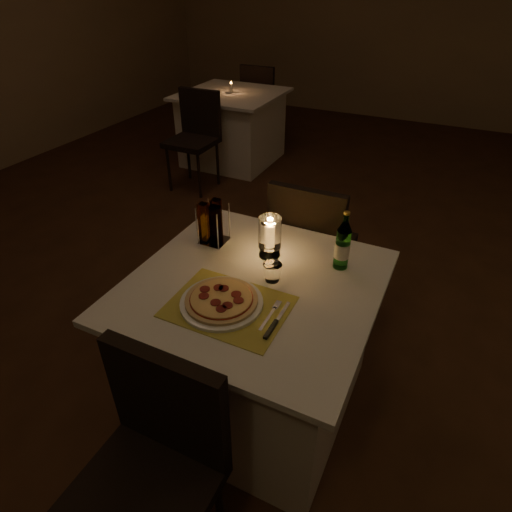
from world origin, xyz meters
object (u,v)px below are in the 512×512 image
at_px(chair_far, 310,240).
at_px(neighbor_table_left, 232,128).
at_px(tumbler, 272,272).
at_px(water_bottle, 343,246).
at_px(chair_near, 154,456).
at_px(main_table, 254,345).
at_px(pizza, 221,299).
at_px(plate, 222,303).
at_px(hurricane_candle, 270,234).

height_order(chair_far, neighbor_table_left, chair_far).
xyz_separation_m(tumbler, water_bottle, (0.23, 0.22, 0.07)).
xyz_separation_m(chair_near, chair_far, (0.00, 1.43, 0.00)).
height_order(main_table, neighbor_table_left, same).
xyz_separation_m(tumbler, neighbor_table_left, (-1.70, 2.76, -0.41)).
bearing_deg(pizza, main_table, 74.46).
relative_size(chair_near, pizza, 3.21).
distance_m(chair_near, tumbler, 0.80).
relative_size(main_table, chair_far, 1.11).
xyz_separation_m(plate, hurricane_candle, (0.02, 0.39, 0.10)).
bearing_deg(plate, chair_far, 86.80).
bearing_deg(hurricane_candle, chair_near, -88.40).
xyz_separation_m(chair_near, hurricane_candle, (-0.03, 0.93, 0.30)).
height_order(chair_near, plate, chair_near).
distance_m(main_table, pizza, 0.44).
relative_size(pizza, water_bottle, 1.04).
bearing_deg(tumbler, water_bottle, 43.60).
bearing_deg(tumbler, chair_near, -94.52).
bearing_deg(tumbler, main_table, -140.92).
height_order(pizza, hurricane_candle, hurricane_candle).
height_order(pizza, tumbler, tumbler).
height_order(plate, hurricane_candle, hurricane_candle).
height_order(chair_near, chair_far, same).
distance_m(pizza, hurricane_candle, 0.40).
height_order(main_table, hurricane_candle, hurricane_candle).
bearing_deg(hurricane_candle, pizza, -93.52).
height_order(chair_far, hurricane_candle, hurricane_candle).
height_order(chair_far, water_bottle, water_bottle).
distance_m(hurricane_candle, neighbor_table_left, 3.09).
bearing_deg(chair_near, neighbor_table_left, 114.90).
distance_m(plate, tumbler, 0.26).
relative_size(plate, hurricane_candle, 1.67).
xyz_separation_m(hurricane_candle, neighbor_table_left, (-1.61, 2.60, -0.48)).
bearing_deg(chair_far, neighbor_table_left, 127.99).
bearing_deg(pizza, hurricane_candle, 86.48).
bearing_deg(water_bottle, chair_near, -106.32).
bearing_deg(pizza, chair_near, -84.65).
height_order(plate, pizza, pizza).
relative_size(main_table, plate, 3.12).
bearing_deg(chair_near, plate, 95.35).
bearing_deg(water_bottle, main_table, -137.30).
height_order(hurricane_candle, neighbor_table_left, hurricane_candle).
relative_size(main_table, water_bottle, 3.73).
bearing_deg(main_table, hurricane_candle, 96.96).
bearing_deg(plate, neighbor_table_left, 117.95).
distance_m(pizza, water_bottle, 0.56).
distance_m(plate, neighbor_table_left, 3.40).
bearing_deg(plate, main_table, 74.48).
relative_size(main_table, hurricane_candle, 5.21).
bearing_deg(chair_near, main_table, 90.00).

